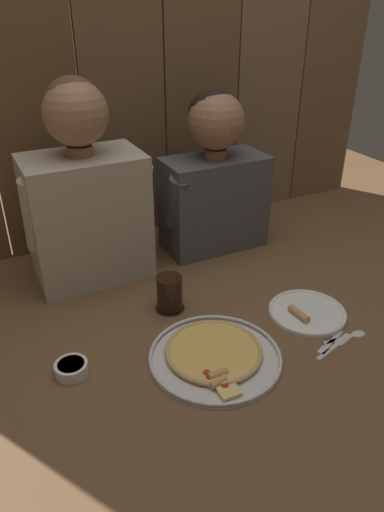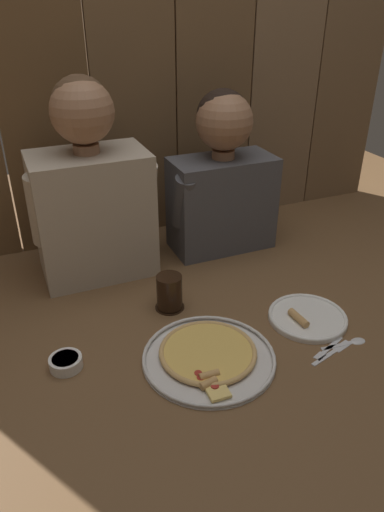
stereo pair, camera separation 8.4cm
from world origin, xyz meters
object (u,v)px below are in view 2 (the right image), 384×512
Objects in this scene: dinner_plate at (307,317)px; drinking_glass at (169,292)px; dipping_bowl at (66,362)px; pizza_tray at (208,356)px; diner_right at (223,177)px; diner_left at (91,190)px.

drinking_glass is (-0.36, 0.22, 0.05)m from dinner_plate.
dinner_plate is 0.70m from dipping_bowl.
pizza_tray is at bearing -17.69° from dipping_bowl.
drinking_glass is (-0.01, 0.26, 0.05)m from pizza_tray.
dipping_bowl is at bearing -145.55° from diner_right.
pizza_tray is 0.55× the size of diner_left.
dinner_plate is 0.79m from diner_left.
diner_left reaches higher than dipping_bowl.
dinner_plate is 2.72× the size of dipping_bowl.
diner_left reaches higher than pizza_tray.
diner_left is (-0.15, 0.31, 0.24)m from drinking_glass.
dinner_plate is at bearing -31.48° from drinking_glass.
dipping_bowl is at bearing -156.84° from drinking_glass.
diner_left is at bearing -179.95° from diner_right.
diner_left reaches higher than dinner_plate.
drinking_glass is at bearing 148.52° from dinner_plate.
diner_right is at bearing 43.78° from drinking_glass.
diner_left is at bearing 115.43° from drinking_glass.
dinner_plate is at bearing -46.39° from diner_left.
dinner_plate is 2.07× the size of drinking_glass.
diner_right is (-0.03, 0.53, 0.27)m from dinner_plate.
dipping_bowl is at bearing 174.16° from dinner_plate.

